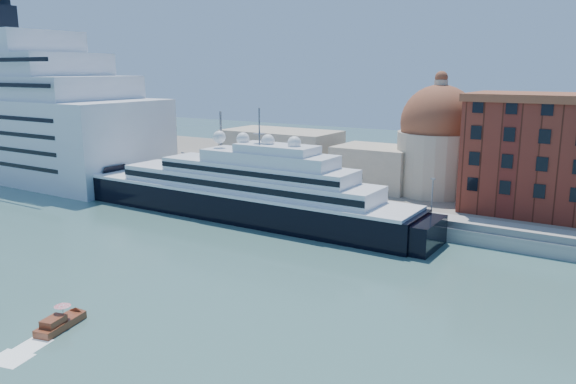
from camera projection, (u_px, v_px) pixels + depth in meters
The scene contains 9 objects.
ground at pixel (191, 253), 92.51m from camera, with size 400.00×400.00×0.00m, color #3A6560.
quay at pixel (298, 205), 120.28m from camera, with size 180.00×10.00×2.50m, color gray.
land at pixel (376, 176), 154.14m from camera, with size 260.00×72.00×2.00m, color slate.
quay_fence at pixel (287, 201), 116.18m from camera, with size 180.00×0.10×1.20m, color slate.
superyacht at pixel (227, 194), 116.07m from camera, with size 88.07×12.21×26.32m.
service_barge at pixel (81, 191), 136.29m from camera, with size 14.25×8.63×3.04m.
water_taxi at pixel (60, 323), 65.54m from camera, with size 3.66×6.89×3.11m.
church at pixel (373, 150), 134.43m from camera, with size 66.00×18.00×25.50m.
lamp_posts at pixel (245, 162), 123.65m from camera, with size 120.80×2.40×18.00m.
Camera 1 is at (60.82, -65.87, 29.68)m, focal length 35.00 mm.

